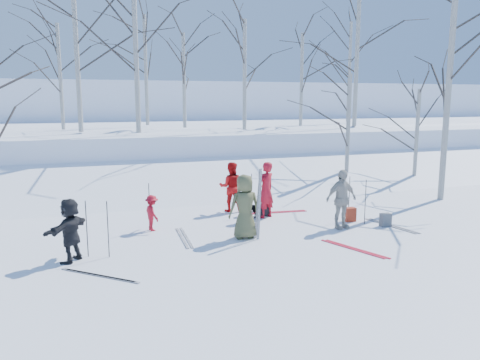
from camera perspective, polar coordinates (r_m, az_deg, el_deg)
name	(u,v)px	position (r m, az deg, el deg)	size (l,w,h in m)	color
ground	(258,236)	(12.67, 2.21, -6.90)	(120.00, 120.00, 0.00)	white
snow_ramp	(196,186)	(19.16, -5.34, -0.75)	(70.00, 9.50, 1.40)	white
snow_plateau	(157,144)	(28.78, -10.08, 4.37)	(70.00, 18.00, 2.20)	white
far_hill	(124,116)	(49.54, -13.93, 7.59)	(90.00, 30.00, 6.00)	white
skier_olive_center	(245,207)	(12.32, 0.58, -3.26)	(0.84, 0.54, 1.71)	#4F5231
skier_red_north	(266,190)	(14.50, 3.18, -1.22)	(0.64, 0.42, 1.75)	#B0101F
skier_redor_behind	(231,187)	(15.30, -1.09, -0.84)	(0.79, 0.62, 1.63)	red
skier_red_seated	(152,213)	(13.33, -10.68, -3.97)	(0.65, 0.38, 1.01)	#B0101F
skier_cream_east	(341,199)	(13.56, 12.25, -2.30)	(1.00, 0.41, 1.70)	beige
skier_grey_west	(70,230)	(11.26, -20.00, -5.76)	(1.36, 0.43, 1.46)	black
dog	(251,209)	(14.64, 1.41, -3.52)	(0.29, 0.63, 0.54)	black
upright_ski_left	(259,205)	(12.14, 2.36, -3.01)	(0.07, 0.02, 1.90)	silver
upright_ski_right	(258,204)	(12.20, 2.20, -2.94)	(0.07, 0.02, 1.90)	silver
ski_pair_a	(392,226)	(14.37, 18.00, -5.32)	(0.55, 1.90, 0.02)	silver
ski_pair_b	(354,249)	(11.96, 13.73, -8.15)	(0.86, 1.85, 0.02)	red
ski_pair_c	(184,238)	(12.61, -6.83, -7.00)	(0.30, 1.91, 0.02)	silver
ski_pair_d	(99,276)	(10.38, -16.76, -11.09)	(1.54, 1.43, 0.02)	silver
ski_pair_e	(278,212)	(15.34, 4.67, -3.92)	(1.91, 0.39, 0.02)	red
ski_pair_f	(253,211)	(15.39, 1.62, -3.85)	(1.28, 1.66, 0.02)	silver
ski_pole_a	(365,202)	(14.18, 15.03, -2.63)	(0.02, 0.02, 1.34)	black
ski_pole_b	(251,195)	(14.79, 1.40, -1.79)	(0.02, 0.02, 1.34)	black
ski_pole_c	(108,229)	(11.30, -15.80, -5.81)	(0.02, 0.02, 1.34)	black
ski_pole_d	(87,229)	(11.48, -18.18, -5.69)	(0.02, 0.02, 1.34)	black
ski_pole_e	(149,207)	(13.37, -10.99, -3.22)	(0.02, 0.02, 1.34)	black
ski_pole_f	(349,198)	(14.66, 13.16, -2.15)	(0.02, 0.02, 1.34)	black
ski_pole_g	(259,192)	(15.24, 2.32, -1.45)	(0.02, 0.02, 1.34)	black
backpack_red	(350,214)	(14.54, 13.26, -4.11)	(0.32, 0.22, 0.42)	#A22E19
backpack_grey	(385,220)	(14.25, 17.31, -4.67)	(0.30, 0.20, 0.38)	#52555A
backpack_dark	(264,210)	(14.84, 2.90, -3.62)	(0.34, 0.24, 0.40)	black
birch_plateau_b	(76,45)	(22.51, -19.34, 15.25)	(5.91, 5.91, 7.59)	silver
birch_plateau_c	(60,77)	(24.48, -21.07, 11.62)	(4.10, 4.10, 4.99)	silver
birch_plateau_e	(349,72)	(31.78, 13.19, 12.64)	(5.03, 5.03, 6.33)	silver
birch_plateau_f	(245,75)	(22.88, 0.56, 12.65)	(4.22, 4.22, 5.17)	silver
birch_plateau_g	(146,71)	(27.51, -11.41, 12.93)	(4.86, 4.86, 6.08)	silver
birch_plateau_h	(357,49)	(26.84, 14.10, 15.18)	(6.34, 6.34, 8.20)	silver
birch_plateau_i	(184,81)	(24.65, -6.85, 11.91)	(3.94, 3.94, 4.77)	silver
birch_plateau_j	(302,80)	(26.50, 7.51, 11.99)	(4.10, 4.10, 5.00)	silver
birch_plateau_k	(136,46)	(21.21, -12.61, 15.70)	(5.79, 5.79, 7.42)	silver
birch_edge_b	(448,100)	(18.45, 23.99, 8.92)	(5.68, 5.68, 7.25)	silver
birch_edge_c	(417,137)	(21.66, 20.73, 4.93)	(3.46, 3.46, 4.08)	silver
birch_edge_e	(348,130)	(20.50, 13.04, 5.94)	(3.90, 3.90, 4.71)	silver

